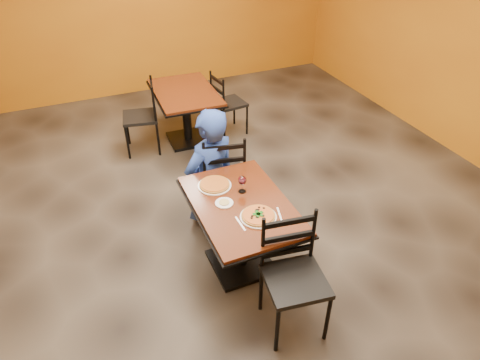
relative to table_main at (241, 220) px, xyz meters
name	(u,v)px	position (x,y,z in m)	size (l,w,h in m)	color
floor	(223,232)	(0.00, 0.50, -0.56)	(7.00, 8.00, 0.01)	black
wall_back	(127,1)	(0.00, 4.50, 0.94)	(7.00, 0.01, 3.00)	#C77B16
table_main	(241,220)	(0.00, 0.00, 0.00)	(0.83, 1.23, 0.75)	#5F1F0F
table_second	(186,104)	(0.26, 2.51, 0.00)	(0.85, 1.23, 0.75)	#5F1F0F
chair_main_near	(295,281)	(0.12, -0.79, -0.05)	(0.46, 0.46, 1.02)	black
chair_main_far	(222,172)	(0.15, 0.87, -0.06)	(0.45, 0.45, 1.00)	black
chair_second_left	(140,117)	(-0.37, 2.51, -0.07)	(0.44, 0.44, 0.97)	black
chair_second_right	(229,103)	(0.90, 2.51, -0.10)	(0.41, 0.41, 0.91)	black
diner	(210,166)	(0.00, 0.81, 0.09)	(0.63, 0.42, 1.29)	#1B2799
plate_main	(258,217)	(0.06, -0.23, 0.20)	(0.31, 0.31, 0.01)	white
pizza_main	(258,215)	(0.06, -0.23, 0.21)	(0.28, 0.28, 0.02)	maroon
plate_far	(215,186)	(-0.13, 0.33, 0.20)	(0.31, 0.31, 0.01)	white
pizza_far	(214,184)	(-0.13, 0.33, 0.21)	(0.28, 0.28, 0.02)	orange
side_plate	(224,203)	(-0.14, 0.06, 0.20)	(0.16, 0.16, 0.01)	white
dip	(224,202)	(-0.14, 0.06, 0.21)	(0.09, 0.09, 0.01)	tan
wine_glass	(242,183)	(0.07, 0.16, 0.28)	(0.08, 0.08, 0.18)	white
fork	(240,224)	(-0.12, -0.25, 0.20)	(0.01, 0.19, 0.00)	silver
knife	(280,215)	(0.23, -0.28, 0.20)	(0.01, 0.21, 0.00)	silver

